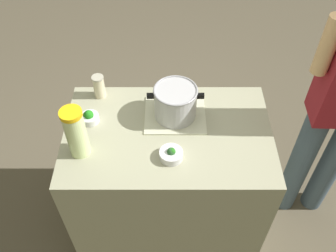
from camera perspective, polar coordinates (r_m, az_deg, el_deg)
ground_plane at (r=2.70m, az=-0.00°, el=-12.93°), size 8.00×8.00×0.00m
counter_slab at (r=2.34m, az=-0.00°, el=-7.84°), size 1.14×0.73×0.85m
dish_cloth at (r=2.08m, az=1.10°, el=1.76°), size 0.34×0.30×0.01m
cooking_pot at (r=2.01m, az=1.14°, el=3.75°), size 0.31×0.24×0.19m
lemonade_pitcher at (r=1.86m, az=-14.05°, el=-1.01°), size 0.11×0.11×0.29m
mason_jar at (r=2.19m, az=-10.62°, el=6.02°), size 0.07×0.07×0.14m
broccoli_bowl_front at (r=1.87m, az=0.50°, el=-4.37°), size 0.12×0.12×0.07m
broccoli_bowl_center at (r=2.08m, az=-12.06°, el=1.34°), size 0.10×0.10×0.08m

